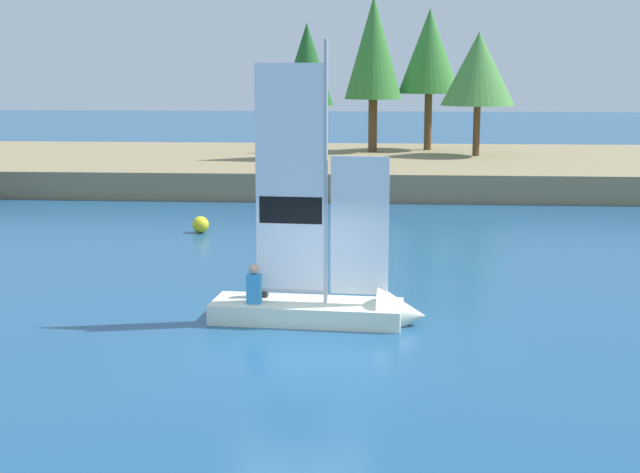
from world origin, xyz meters
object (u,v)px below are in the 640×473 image
at_px(shoreline_tree_centre, 429,52).
at_px(shoreline_tree_midright, 478,69).
at_px(channel_buoy, 201,225).
at_px(sailboat, 339,301).
at_px(shoreline_tree_midleft, 374,48).
at_px(shoreline_tree_left, 307,65).

relative_size(shoreline_tree_centre, shoreline_tree_midright, 1.22).
xyz_separation_m(shoreline_tree_centre, channel_buoy, (-7.85, -18.21, -5.70)).
bearing_deg(sailboat, channel_buoy, 120.39).
xyz_separation_m(shoreline_tree_midleft, sailboat, (-0.23, -26.84, -5.66)).
bearing_deg(sailboat, shoreline_tree_centre, 88.12).
bearing_deg(shoreline_tree_midright, shoreline_tree_centre, 124.03).
relative_size(shoreline_tree_midright, sailboat, 0.95).
xyz_separation_m(shoreline_tree_midleft, shoreline_tree_midright, (4.87, -1.88, -0.99)).
bearing_deg(sailboat, shoreline_tree_midleft, 93.68).
bearing_deg(shoreline_tree_left, shoreline_tree_centre, 42.73).
distance_m(sailboat, channel_buoy, 11.03).
xyz_separation_m(shoreline_tree_midleft, shoreline_tree_centre, (2.75, 1.26, -0.14)).
xyz_separation_m(shoreline_tree_midright, channel_buoy, (-9.97, -15.07, -4.84)).
relative_size(shoreline_tree_midleft, sailboat, 1.26).
bearing_deg(shoreline_tree_centre, shoreline_tree_midright, -55.97).
xyz_separation_m(shoreline_tree_left, channel_buoy, (-2.22, -13.01, -5.02)).
bearing_deg(shoreline_tree_midleft, sailboat, -90.49).
bearing_deg(shoreline_tree_midleft, shoreline_tree_midright, -21.10).
height_order(shoreline_tree_centre, shoreline_tree_midright, shoreline_tree_centre).
bearing_deg(shoreline_tree_midleft, channel_buoy, -106.75).
height_order(shoreline_tree_left, shoreline_tree_centre, shoreline_tree_centre).
relative_size(shoreline_tree_left, shoreline_tree_midleft, 0.80).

